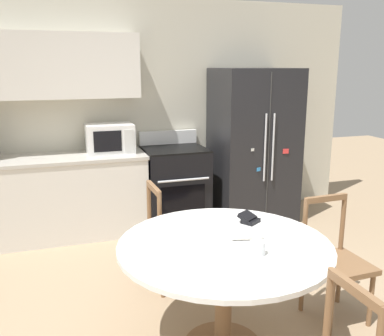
% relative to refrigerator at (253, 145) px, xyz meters
% --- Properties ---
extents(back_wall, '(5.20, 0.44, 2.60)m').
position_rel_refrigerator_xyz_m(back_wall, '(-1.49, 0.40, 0.53)').
color(back_wall, beige).
rests_on(back_wall, ground_plane).
extents(kitchen_counter, '(2.07, 0.64, 0.90)m').
position_rel_refrigerator_xyz_m(kitchen_counter, '(-2.36, 0.09, -0.46)').
color(kitchen_counter, silver).
rests_on(kitchen_counter, ground_plane).
extents(refrigerator, '(0.92, 0.80, 1.81)m').
position_rel_refrigerator_xyz_m(refrigerator, '(0.00, 0.00, 0.00)').
color(refrigerator, black).
rests_on(refrigerator, ground_plane).
extents(oven_range, '(0.70, 0.68, 1.08)m').
position_rel_refrigerator_xyz_m(oven_range, '(-0.96, 0.07, -0.44)').
color(oven_range, black).
rests_on(oven_range, ground_plane).
extents(microwave, '(0.51, 0.39, 0.32)m').
position_rel_refrigerator_xyz_m(microwave, '(-1.68, 0.14, 0.15)').
color(microwave, white).
rests_on(microwave, kitchen_counter).
extents(dining_table, '(1.36, 1.36, 0.75)m').
position_rel_refrigerator_xyz_m(dining_table, '(-1.29, -2.25, -0.28)').
color(dining_table, white).
rests_on(dining_table, ground_plane).
extents(dining_chair_right, '(0.43, 0.43, 0.90)m').
position_rel_refrigerator_xyz_m(dining_chair_right, '(-0.37, -2.16, -0.47)').
color(dining_chair_right, brown).
rests_on(dining_chair_right, ground_plane).
extents(dining_chair_far, '(0.43, 0.43, 0.90)m').
position_rel_refrigerator_xyz_m(dining_chair_far, '(-1.38, -1.33, -0.47)').
color(dining_chair_far, brown).
rests_on(dining_chair_far, ground_plane).
extents(candle_glass, '(0.09, 0.09, 0.08)m').
position_rel_refrigerator_xyz_m(candle_glass, '(-1.17, -2.47, -0.12)').
color(candle_glass, silver).
rests_on(candle_glass, dining_table).
extents(folded_napkin, '(0.20, 0.10, 0.05)m').
position_rel_refrigerator_xyz_m(folded_napkin, '(-1.14, -2.25, -0.13)').
color(folded_napkin, silver).
rests_on(folded_napkin, dining_table).
extents(wallet, '(0.17, 0.17, 0.07)m').
position_rel_refrigerator_xyz_m(wallet, '(-0.99, -1.97, -0.13)').
color(wallet, black).
rests_on(wallet, dining_table).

